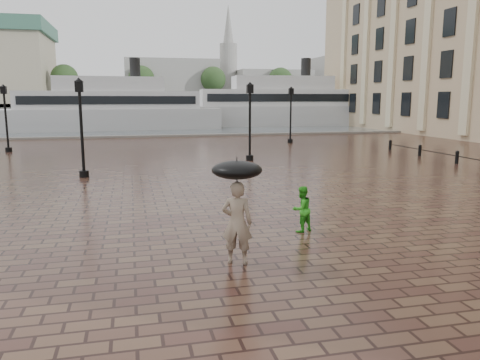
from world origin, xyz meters
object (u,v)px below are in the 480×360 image
object	(u,v)px
child_pedestrian	(302,209)
ferry_near	(110,108)
adult_pedestrian	(237,223)
ferry_far	(282,105)
street_lamps	(167,119)

from	to	relation	value
child_pedestrian	ferry_near	bearing A→B (deg)	-103.81
adult_pedestrian	child_pedestrian	bearing A→B (deg)	-118.03
adult_pedestrian	ferry_near	distance (m)	46.81
ferry_far	ferry_near	bearing A→B (deg)	-165.45
ferry_near	ferry_far	xyz separation A→B (m)	(22.03, 4.02, 0.19)
street_lamps	child_pedestrian	bearing A→B (deg)	-83.19
child_pedestrian	adult_pedestrian	bearing A→B (deg)	19.50
street_lamps	child_pedestrian	distance (m)	18.54
adult_pedestrian	child_pedestrian	world-z (taller)	adult_pedestrian
adult_pedestrian	ferry_near	world-z (taller)	ferry_near
street_lamps	adult_pedestrian	xyz separation A→B (m)	(-0.09, -20.38, -1.39)
child_pedestrian	ferry_far	size ratio (longest dim) A/B	0.05
child_pedestrian	ferry_near	distance (m)	45.07
street_lamps	adult_pedestrian	distance (m)	20.43
street_lamps	ferry_far	distance (m)	34.92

